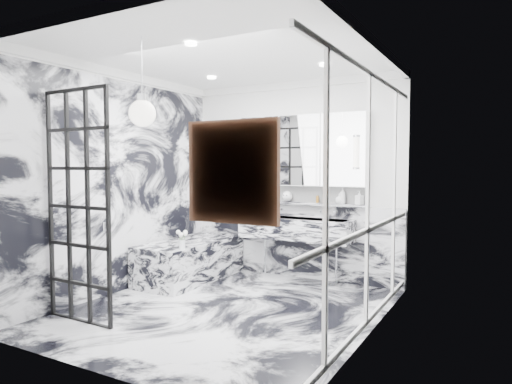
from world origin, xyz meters
The scene contains 25 objects.
floor centered at (0.00, 0.00, 0.00)m, with size 3.60×3.60×0.00m, color silver.
ceiling centered at (0.00, 0.00, 2.80)m, with size 3.60×3.60×0.00m, color white.
wall_back centered at (0.00, 1.80, 1.40)m, with size 3.60×3.60×0.00m, color white.
wall_front centered at (0.00, -1.80, 1.40)m, with size 3.60×3.60×0.00m, color white.
wall_left centered at (-1.60, 0.00, 1.40)m, with size 3.60×3.60×0.00m, color white.
wall_right centered at (1.60, 0.00, 1.40)m, with size 3.60×3.60×0.00m, color white.
marble_clad_back centered at (0.00, 1.78, 0.53)m, with size 3.18×0.05×1.05m, color silver.
marble_clad_left centered at (-1.59, 0.00, 1.34)m, with size 0.02×3.56×2.68m, color silver.
panel_molding centered at (1.58, 0.00, 1.30)m, with size 0.03×3.40×2.30m, color white.
soap_bottle_a centered at (0.77, 1.71, 1.20)m, with size 0.08×0.08×0.22m, color #8C5919.
soap_bottle_b centered at (1.00, 1.71, 1.18)m, with size 0.08×0.08×0.18m, color #4C4C51.
soap_bottle_c centered at (0.73, 1.71, 1.16)m, with size 0.11×0.11×0.14m, color silver.
face_pot centered at (-0.06, 1.71, 1.17)m, with size 0.15×0.15×0.15m, color white.
amber_bottle centered at (0.40, 1.71, 1.14)m, with size 0.04×0.04×0.10m, color #8C5919.
flower_vase centered at (-0.86, 0.31, 0.61)m, with size 0.08×0.08×0.12m, color silver.
crittall_door centered at (-1.10, -1.06, 1.18)m, with size 0.88×0.04×2.37m, color black, non-canonical shape.
artwork centered at (1.20, -1.76, 1.57)m, with size 0.56×0.05×0.56m, color #BF5513.
pendant_light centered at (-0.15, -1.12, 2.07)m, with size 0.24×0.24×0.24m, color white.
trough_sink centered at (0.15, 1.55, 0.73)m, with size 1.60×0.45×0.30m, color silver.
ledge centered at (0.15, 1.72, 1.07)m, with size 1.90×0.14×0.04m, color silver.
subway_tile centered at (0.15, 1.78, 1.21)m, with size 1.90×0.03×0.23m, color white.
mirror_cabinet centered at (0.15, 1.73, 1.82)m, with size 1.90×0.16×1.00m, color white.
sconce_left centered at (-0.67, 1.63, 1.78)m, with size 0.07×0.07×0.40m, color white.
sconce_right centered at (0.97, 1.63, 1.78)m, with size 0.07×0.07×0.40m, color white.
bathtub centered at (-1.18, 0.90, 0.28)m, with size 0.75×1.65×0.55m, color silver.
Camera 1 is at (2.74, -4.20, 1.61)m, focal length 32.00 mm.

